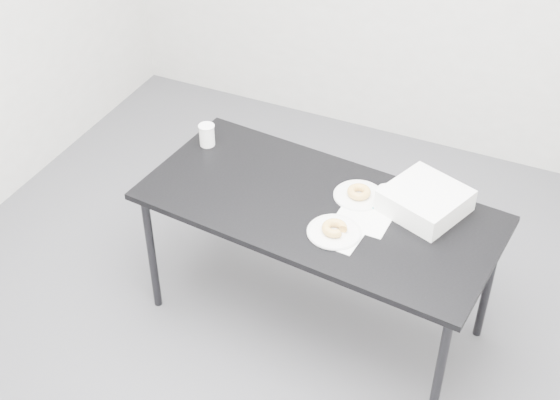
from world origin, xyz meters
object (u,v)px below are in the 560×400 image
at_px(donut_near, 334,228).
at_px(coffee_cup, 207,135).
at_px(plate_near, 334,232).
at_px(plate_far, 359,196).
at_px(donut_far, 359,192).
at_px(bakery_box, 425,200).
at_px(scorecard, 367,212).
at_px(table, 318,215).
at_px(pen, 387,205).

distance_m(donut_near, coffee_cup, 0.93).
height_order(plate_near, plate_far, plate_near).
bearing_deg(donut_far, bakery_box, 5.47).
distance_m(scorecard, plate_near, 0.22).
height_order(table, coffee_cup, coffee_cup).
xyz_separation_m(donut_near, donut_far, (0.01, 0.30, -0.00)).
bearing_deg(plate_far, donut_far, 0.00).
bearing_deg(donut_near, table, 131.87).
distance_m(table, bakery_box, 0.50).
height_order(pen, coffee_cup, coffee_cup).
xyz_separation_m(plate_near, coffee_cup, (-0.85, 0.37, 0.05)).
bearing_deg(plate_far, scorecard, -50.47).
xyz_separation_m(donut_far, bakery_box, (0.31, 0.03, 0.03)).
height_order(donut_far, bakery_box, bakery_box).
bearing_deg(bakery_box, plate_far, -153.92).
bearing_deg(coffee_cup, plate_near, -23.83).
bearing_deg(donut_far, table, -135.29).
bearing_deg(table, bakery_box, 26.39).
bearing_deg(plate_near, coffee_cup, 156.17).
height_order(donut_far, coffee_cup, coffee_cup).
bearing_deg(bakery_box, pen, -142.50).
xyz_separation_m(donut_near, coffee_cup, (-0.85, 0.37, 0.03)).
xyz_separation_m(scorecard, donut_far, (-0.08, 0.09, 0.02)).
height_order(pen, plate_far, pen).
xyz_separation_m(scorecard, pen, (0.07, 0.07, 0.01)).
xyz_separation_m(pen, plate_near, (-0.15, -0.28, -0.00)).
bearing_deg(donut_near, plate_far, 88.68).
bearing_deg(coffee_cup, table, -17.31).
distance_m(donut_far, bakery_box, 0.31).
xyz_separation_m(donut_near, bakery_box, (0.31, 0.32, 0.03)).
distance_m(table, plate_far, 0.21).
xyz_separation_m(scorecard, donut_near, (-0.08, -0.20, 0.03)).
relative_size(plate_near, coffee_cup, 2.09).
distance_m(donut_near, plate_far, 0.30).
distance_m(plate_near, donut_far, 0.30).
distance_m(plate_near, bakery_box, 0.45).
relative_size(plate_far, coffee_cup, 2.04).
xyz_separation_m(pen, plate_far, (-0.14, 0.02, -0.00)).
xyz_separation_m(table, bakery_box, (0.45, 0.17, 0.11)).
relative_size(donut_near, bakery_box, 0.35).
relative_size(pen, plate_near, 0.59).
relative_size(plate_far, bakery_box, 0.72).
xyz_separation_m(plate_far, coffee_cup, (-0.85, 0.08, 0.06)).
height_order(table, scorecard, scorecard).
relative_size(table, bakery_box, 5.27).
distance_m(coffee_cup, bakery_box, 1.16).
distance_m(table, donut_near, 0.22).
bearing_deg(table, donut_far, 50.28).
relative_size(scorecard, plate_far, 1.30).
xyz_separation_m(table, donut_far, (0.14, 0.14, 0.08)).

